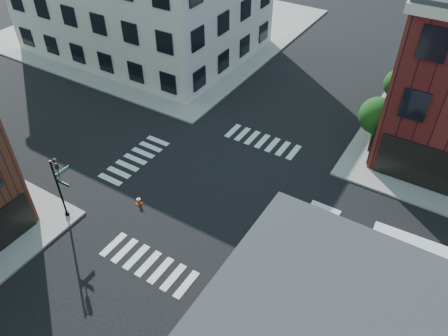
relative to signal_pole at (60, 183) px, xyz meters
name	(u,v)px	position (x,y,z in m)	size (l,w,h in m)	color
ground	(214,193)	(6.72, 6.68, -2.86)	(120.00, 120.00, 0.00)	black
sidewalk_nw	(162,26)	(-14.28, 27.68, -2.78)	(30.00, 30.00, 0.15)	gray
tree_near	(378,118)	(14.28, 16.65, 0.30)	(2.69, 2.69, 4.49)	black
tree_far	(399,86)	(14.28, 22.65, 0.02)	(2.43, 2.43, 4.07)	black
signal_pole	(60,183)	(0.00, 0.00, 0.00)	(1.29, 1.24, 4.60)	black
box_truck	(406,277)	(19.53, 4.90, -0.93)	(8.29, 2.84, 3.70)	silver
traffic_cone	(139,200)	(3.05, 3.20, -2.56)	(0.35, 0.35, 0.62)	red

